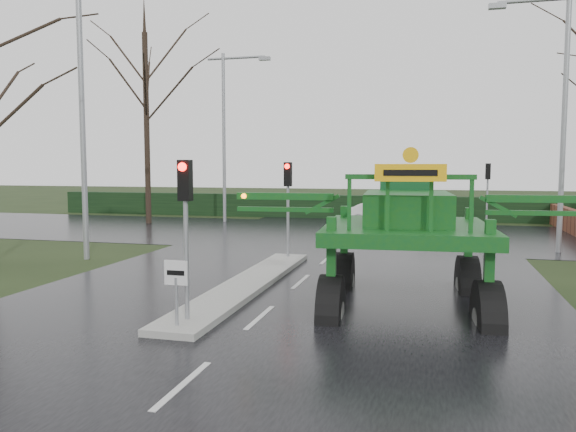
% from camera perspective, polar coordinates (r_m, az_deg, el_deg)
% --- Properties ---
extents(ground, '(140.00, 140.00, 0.00)m').
position_cam_1_polar(ground, '(12.77, -2.86, -10.33)').
color(ground, black).
rests_on(ground, ground).
extents(road_main, '(14.00, 80.00, 0.02)m').
position_cam_1_polar(road_main, '(22.31, 4.85, -3.64)').
color(road_main, black).
rests_on(road_main, ground).
extents(road_cross, '(80.00, 12.00, 0.02)m').
position_cam_1_polar(road_cross, '(28.19, 6.91, -1.82)').
color(road_cross, black).
rests_on(road_cross, ground).
extents(median_island, '(1.20, 10.00, 0.16)m').
position_cam_1_polar(median_island, '(15.91, -4.11, -6.92)').
color(median_island, gray).
rests_on(median_island, ground).
extents(hedge_row, '(44.00, 0.90, 1.50)m').
position_cam_1_polar(hedge_row, '(36.03, 8.62, 0.86)').
color(hedge_row, black).
rests_on(hedge_row, ground).
extents(keep_left_sign, '(0.50, 0.07, 1.35)m').
position_cam_1_polar(keep_left_sign, '(11.63, -11.29, -6.61)').
color(keep_left_sign, gray).
rests_on(keep_left_sign, ground).
extents(traffic_signal_near, '(0.26, 0.33, 3.52)m').
position_cam_1_polar(traffic_signal_near, '(11.86, -10.39, 1.11)').
color(traffic_signal_near, gray).
rests_on(traffic_signal_near, ground).
extents(traffic_signal_mid, '(0.26, 0.33, 3.52)m').
position_cam_1_polar(traffic_signal_mid, '(19.89, -0.01, 2.79)').
color(traffic_signal_mid, gray).
rests_on(traffic_signal_mid, ground).
extents(traffic_signal_far, '(0.26, 0.33, 3.52)m').
position_cam_1_polar(traffic_signal_far, '(31.88, 19.62, 3.38)').
color(traffic_signal_far, gray).
rests_on(traffic_signal_far, ground).
extents(street_light_left_near, '(3.85, 0.30, 10.00)m').
position_cam_1_polar(street_light_left_near, '(21.51, -19.57, 11.75)').
color(street_light_left_near, gray).
rests_on(street_light_left_near, ground).
extents(street_light_right, '(3.85, 0.30, 10.00)m').
position_cam_1_polar(street_light_right, '(24.30, 25.61, 10.75)').
color(street_light_right, gray).
rests_on(street_light_right, ground).
extents(street_light_left_far, '(3.85, 0.30, 10.00)m').
position_cam_1_polar(street_light_left_far, '(33.99, -6.06, 9.48)').
color(street_light_left_far, gray).
rests_on(street_light_left_far, ground).
extents(tree_left_far, '(7.70, 7.70, 13.26)m').
position_cam_1_polar(tree_left_far, '(34.07, -14.22, 11.30)').
color(tree_left_far, black).
rests_on(tree_left_far, ground).
extents(crop_sprayer, '(8.48, 5.54, 4.74)m').
position_cam_1_polar(crop_sprayer, '(12.80, 4.56, -0.08)').
color(crop_sprayer, black).
rests_on(crop_sprayer, ground).
extents(white_sedan, '(4.29, 2.15, 1.35)m').
position_cam_1_polar(white_sedan, '(32.12, 9.62, -1.01)').
color(white_sedan, white).
rests_on(white_sedan, ground).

